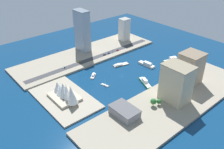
{
  "coord_description": "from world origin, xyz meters",
  "views": [
    {
      "loc": [
        -209.09,
        197.18,
        168.46
      ],
      "look_at": [
        3.53,
        15.56,
        5.76
      ],
      "focal_mm": 38.17,
      "sensor_mm": 36.0,
      "label": 1
    }
  ],
  "objects_px": {
    "hatchback_blue": "(109,53)",
    "taxi_yellow_cab": "(80,62)",
    "hotel_broad_white": "(124,29)",
    "suv_black": "(104,55)",
    "sailboat_small_white": "(105,85)",
    "ferry_green_doubledeck": "(145,82)",
    "apartment_midrise_tan": "(190,68)",
    "ferry_white_commuter": "(147,64)",
    "pickup_red": "(118,50)",
    "office_block_beige": "(176,83)",
    "barge_flat_brown": "(120,65)",
    "yacht_sleek_gray": "(93,76)",
    "ferry_yellow_fast": "(171,60)",
    "tower_tall_glass": "(82,31)",
    "opera_landmark": "(65,92)",
    "warehouse_low_gray": "(124,111)",
    "van_white": "(64,67)",
    "traffic_light_waterfront": "(113,51)"
  },
  "relations": [
    {
      "from": "yacht_sleek_gray",
      "to": "office_block_beige",
      "type": "xyz_separation_m",
      "value": [
        -108.2,
        -37.03,
        24.29
      ]
    },
    {
      "from": "hotel_broad_white",
      "to": "pickup_red",
      "type": "distance_m",
      "value": 53.5
    },
    {
      "from": "ferry_white_commuter",
      "to": "traffic_light_waterfront",
      "type": "bearing_deg",
      "value": 13.67
    },
    {
      "from": "warehouse_low_gray",
      "to": "taxi_yellow_cab",
      "type": "height_order",
      "value": "warehouse_low_gray"
    },
    {
      "from": "apartment_midrise_tan",
      "to": "ferry_yellow_fast",
      "type": "bearing_deg",
      "value": -33.2
    },
    {
      "from": "warehouse_low_gray",
      "to": "suv_black",
      "type": "xyz_separation_m",
      "value": [
        129.22,
        -76.94,
        -3.9
      ]
    },
    {
      "from": "sailboat_small_white",
      "to": "pickup_red",
      "type": "height_order",
      "value": "sailboat_small_white"
    },
    {
      "from": "apartment_midrise_tan",
      "to": "taxi_yellow_cab",
      "type": "relative_size",
      "value": 8.15
    },
    {
      "from": "apartment_midrise_tan",
      "to": "van_white",
      "type": "height_order",
      "value": "apartment_midrise_tan"
    },
    {
      "from": "yacht_sleek_gray",
      "to": "apartment_midrise_tan",
      "type": "relative_size",
      "value": 0.36
    },
    {
      "from": "warehouse_low_gray",
      "to": "yacht_sleek_gray",
      "type": "bearing_deg",
      "value": -15.96
    },
    {
      "from": "tower_tall_glass",
      "to": "pickup_red",
      "type": "distance_m",
      "value": 66.27
    },
    {
      "from": "office_block_beige",
      "to": "pickup_red",
      "type": "xyz_separation_m",
      "value": [
        145.9,
        -41.78,
        -21.74
      ]
    },
    {
      "from": "sailboat_small_white",
      "to": "yacht_sleek_gray",
      "type": "distance_m",
      "value": 29.24
    },
    {
      "from": "ferry_yellow_fast",
      "to": "taxi_yellow_cab",
      "type": "height_order",
      "value": "ferry_yellow_fast"
    },
    {
      "from": "suv_black",
      "to": "traffic_light_waterfront",
      "type": "xyz_separation_m",
      "value": [
        -3.4,
        -14.37,
        3.48
      ]
    },
    {
      "from": "hotel_broad_white",
      "to": "suv_black",
      "type": "bearing_deg",
      "value": 111.98
    },
    {
      "from": "warehouse_low_gray",
      "to": "hotel_broad_white",
      "type": "bearing_deg",
      "value": -42.9
    },
    {
      "from": "ferry_white_commuter",
      "to": "yacht_sleek_gray",
      "type": "xyz_separation_m",
      "value": [
        26.26,
        80.17,
        -0.93
      ]
    },
    {
      "from": "pickup_red",
      "to": "apartment_midrise_tan",
      "type": "bearing_deg",
      "value": -177.94
    },
    {
      "from": "office_block_beige",
      "to": "ferry_yellow_fast",
      "type": "bearing_deg",
      "value": -51.24
    },
    {
      "from": "apartment_midrise_tan",
      "to": "warehouse_low_gray",
      "type": "bearing_deg",
      "value": 87.39
    },
    {
      "from": "office_block_beige",
      "to": "barge_flat_brown",
      "type": "bearing_deg",
      "value": -7.14
    },
    {
      "from": "ferry_yellow_fast",
      "to": "traffic_light_waterfront",
      "type": "xyz_separation_m",
      "value": [
        77.81,
        53.0,
        4.18
      ]
    },
    {
      "from": "ferry_yellow_fast",
      "to": "yacht_sleek_gray",
      "type": "bearing_deg",
      "value": 70.05
    },
    {
      "from": "hatchback_blue",
      "to": "ferry_green_doubledeck",
      "type": "bearing_deg",
      "value": 168.57
    },
    {
      "from": "barge_flat_brown",
      "to": "tower_tall_glass",
      "type": "relative_size",
      "value": 0.38
    },
    {
      "from": "yacht_sleek_gray",
      "to": "hatchback_blue",
      "type": "xyz_separation_m",
      "value": [
        38.51,
        -60.17,
        2.54
      ]
    },
    {
      "from": "hotel_broad_white",
      "to": "tower_tall_glass",
      "type": "distance_m",
      "value": 84.52
    },
    {
      "from": "barge_flat_brown",
      "to": "ferry_white_commuter",
      "type": "distance_m",
      "value": 39.56
    },
    {
      "from": "sailboat_small_white",
      "to": "opera_landmark",
      "type": "bearing_deg",
      "value": 83.51
    },
    {
      "from": "tower_tall_glass",
      "to": "warehouse_low_gray",
      "type": "xyz_separation_m",
      "value": [
        -168.97,
        63.42,
        -28.63
      ]
    },
    {
      "from": "barge_flat_brown",
      "to": "opera_landmark",
      "type": "distance_m",
      "value": 111.33
    },
    {
      "from": "ferry_white_commuter",
      "to": "apartment_midrise_tan",
      "type": "xyz_separation_m",
      "value": [
        -69.69,
        -3.45,
        21.2
      ]
    },
    {
      "from": "sailboat_small_white",
      "to": "ferry_yellow_fast",
      "type": "bearing_deg",
      "value": -96.52
    },
    {
      "from": "ferry_yellow_fast",
      "to": "taxi_yellow_cab",
      "type": "distance_m",
      "value": 141.18
    },
    {
      "from": "sailboat_small_white",
      "to": "pickup_red",
      "type": "distance_m",
      "value": 105.72
    },
    {
      "from": "hotel_broad_white",
      "to": "pickup_red",
      "type": "xyz_separation_m",
      "value": [
        -28.44,
        41.18,
        -18.92
      ]
    },
    {
      "from": "sailboat_small_white",
      "to": "ferry_white_commuter",
      "type": "distance_m",
      "value": 83.33
    },
    {
      "from": "taxi_yellow_cab",
      "to": "suv_black",
      "type": "height_order",
      "value": "taxi_yellow_cab"
    },
    {
      "from": "sailboat_small_white",
      "to": "hotel_broad_white",
      "type": "distance_m",
      "value": 157.15
    },
    {
      "from": "apartment_midrise_tan",
      "to": "traffic_light_waterfront",
      "type": "relative_size",
      "value": 6.31
    },
    {
      "from": "ferry_green_doubledeck",
      "to": "pickup_red",
      "type": "bearing_deg",
      "value": -21.54
    },
    {
      "from": "hatchback_blue",
      "to": "suv_black",
      "type": "relative_size",
      "value": 0.95
    },
    {
      "from": "ferry_white_commuter",
      "to": "pickup_red",
      "type": "distance_m",
      "value": 63.99
    },
    {
      "from": "yacht_sleek_gray",
      "to": "hatchback_blue",
      "type": "relative_size",
      "value": 3.03
    },
    {
      "from": "hotel_broad_white",
      "to": "office_block_beige",
      "type": "xyz_separation_m",
      "value": [
        -174.34,
        82.96,
        2.82
      ]
    },
    {
      "from": "ferry_green_doubledeck",
      "to": "hotel_broad_white",
      "type": "xyz_separation_m",
      "value": [
        126.15,
        -79.74,
        20.53
      ]
    },
    {
      "from": "hatchback_blue",
      "to": "taxi_yellow_cab",
      "type": "height_order",
      "value": "taxi_yellow_cab"
    },
    {
      "from": "ferry_yellow_fast",
      "to": "opera_landmark",
      "type": "xyz_separation_m",
      "value": [
        20.11,
        176.22,
        8.23
      ]
    }
  ]
}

